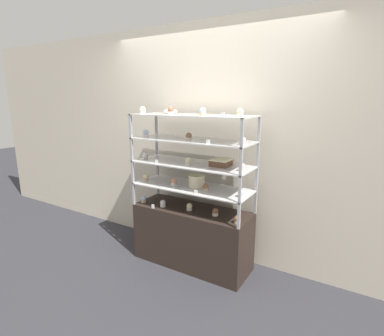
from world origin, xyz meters
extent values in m
plane|color=#2D2D33|center=(0.00, 0.00, 0.00)|extent=(20.00, 20.00, 0.00)
cube|color=beige|center=(0.00, 0.38, 1.30)|extent=(8.00, 0.05, 2.60)
cube|color=black|center=(0.00, 0.00, 0.32)|extent=(1.27, 0.46, 0.64)
cube|color=#99999E|center=(-0.62, 0.22, 0.77)|extent=(0.02, 0.02, 0.25)
cube|color=#99999E|center=(0.62, 0.22, 0.77)|extent=(0.02, 0.02, 0.25)
cube|color=#99999E|center=(-0.62, -0.22, 0.77)|extent=(0.02, 0.02, 0.25)
cube|color=#99999E|center=(0.62, -0.22, 0.77)|extent=(0.02, 0.02, 0.25)
cube|color=silver|center=(0.00, 0.00, 0.89)|extent=(1.27, 0.46, 0.01)
cube|color=#99999E|center=(-0.62, 0.22, 1.02)|extent=(0.02, 0.02, 0.25)
cube|color=#99999E|center=(0.62, 0.22, 1.02)|extent=(0.02, 0.02, 0.25)
cube|color=#99999E|center=(-0.62, -0.22, 1.02)|extent=(0.02, 0.02, 0.25)
cube|color=#99999E|center=(0.62, -0.22, 1.02)|extent=(0.02, 0.02, 0.25)
cube|color=silver|center=(0.00, 0.00, 1.13)|extent=(1.27, 0.46, 0.01)
cube|color=#99999E|center=(-0.62, 0.22, 1.26)|extent=(0.02, 0.02, 0.25)
cube|color=#99999E|center=(0.62, 0.22, 1.26)|extent=(0.02, 0.02, 0.25)
cube|color=#99999E|center=(-0.62, -0.22, 1.26)|extent=(0.02, 0.02, 0.25)
cube|color=#99999E|center=(0.62, -0.22, 1.26)|extent=(0.02, 0.02, 0.25)
cube|color=silver|center=(0.00, 0.00, 1.38)|extent=(1.27, 0.46, 0.01)
cube|color=#99999E|center=(-0.62, 0.22, 1.51)|extent=(0.02, 0.02, 0.25)
cube|color=#99999E|center=(0.62, 0.22, 1.51)|extent=(0.02, 0.02, 0.25)
cube|color=#99999E|center=(-0.62, -0.22, 1.51)|extent=(0.02, 0.02, 0.25)
cube|color=#99999E|center=(0.62, -0.22, 1.51)|extent=(0.02, 0.02, 0.25)
cube|color=silver|center=(0.00, 0.00, 1.63)|extent=(1.27, 0.46, 0.01)
cylinder|color=beige|center=(0.04, 0.02, 0.94)|extent=(0.16, 0.16, 0.10)
cylinder|color=#F4EAB2|center=(0.04, 0.02, 1.01)|extent=(0.17, 0.17, 0.02)
cube|color=brown|center=(0.31, 0.04, 1.17)|extent=(0.18, 0.18, 0.06)
cube|color=#F4EAB2|center=(0.31, 0.04, 1.20)|extent=(0.18, 0.18, 0.01)
cylinder|color=#CCB28C|center=(-0.57, -0.12, 0.66)|extent=(0.06, 0.06, 0.03)
sphere|color=silver|center=(-0.57, -0.12, 0.69)|extent=(0.06, 0.06, 0.06)
cylinder|color=white|center=(-0.30, -0.11, 0.66)|extent=(0.06, 0.06, 0.03)
sphere|color=white|center=(-0.30, -0.11, 0.69)|extent=(0.06, 0.06, 0.06)
cylinder|color=beige|center=(0.00, -0.05, 0.66)|extent=(0.06, 0.06, 0.03)
sphere|color=#F4EAB2|center=(0.00, -0.05, 0.69)|extent=(0.06, 0.06, 0.06)
cylinder|color=white|center=(0.30, -0.04, 0.66)|extent=(0.06, 0.06, 0.03)
sphere|color=#8C5B42|center=(0.30, -0.04, 0.69)|extent=(0.06, 0.06, 0.06)
cylinder|color=#CCB28C|center=(0.57, -0.11, 0.66)|extent=(0.06, 0.06, 0.03)
sphere|color=#8C5B42|center=(0.57, -0.11, 0.69)|extent=(0.06, 0.06, 0.06)
cube|color=white|center=(-0.36, -0.21, 0.66)|extent=(0.04, 0.00, 0.04)
cylinder|color=#CCB28C|center=(-0.57, -0.06, 0.90)|extent=(0.06, 0.06, 0.03)
sphere|color=#F4EAB2|center=(-0.57, -0.06, 0.94)|extent=(0.06, 0.06, 0.06)
cylinder|color=white|center=(-0.20, -0.05, 0.90)|extent=(0.06, 0.06, 0.03)
sphere|color=#E5996B|center=(-0.20, -0.05, 0.94)|extent=(0.06, 0.06, 0.06)
cylinder|color=#CCB28C|center=(0.19, -0.05, 0.90)|extent=(0.06, 0.06, 0.03)
sphere|color=#8C5B42|center=(0.19, -0.05, 0.94)|extent=(0.06, 0.06, 0.06)
cylinder|color=beige|center=(0.58, -0.06, 0.90)|extent=(0.06, 0.06, 0.03)
sphere|color=silver|center=(0.58, -0.06, 0.94)|extent=(0.06, 0.06, 0.06)
cube|color=white|center=(0.17, -0.21, 0.91)|extent=(0.04, 0.00, 0.04)
cylinder|color=beige|center=(-0.58, -0.06, 1.15)|extent=(0.06, 0.06, 0.02)
sphere|color=white|center=(-0.58, -0.06, 1.18)|extent=(0.06, 0.06, 0.06)
cylinder|color=beige|center=(-0.01, -0.06, 1.15)|extent=(0.06, 0.06, 0.02)
sphere|color=#F4EAB2|center=(-0.01, -0.06, 1.18)|extent=(0.06, 0.06, 0.06)
cylinder|color=beige|center=(0.57, -0.05, 1.15)|extent=(0.06, 0.06, 0.02)
sphere|color=silver|center=(0.57, -0.05, 1.18)|extent=(0.06, 0.06, 0.06)
cube|color=white|center=(-0.30, -0.21, 1.16)|extent=(0.04, 0.00, 0.04)
cylinder|color=white|center=(-0.56, -0.05, 1.40)|extent=(0.06, 0.06, 0.02)
sphere|color=silver|center=(-0.56, -0.05, 1.43)|extent=(0.06, 0.06, 0.06)
cylinder|color=beige|center=(-0.01, -0.05, 1.40)|extent=(0.06, 0.06, 0.02)
sphere|color=#8C5B42|center=(-0.01, -0.05, 1.43)|extent=(0.06, 0.06, 0.06)
cylinder|color=beige|center=(0.57, -0.07, 1.40)|extent=(0.06, 0.06, 0.02)
sphere|color=silver|center=(0.57, -0.07, 1.43)|extent=(0.06, 0.06, 0.06)
cube|color=white|center=(0.30, -0.21, 1.41)|extent=(0.04, 0.00, 0.04)
cylinder|color=beige|center=(-0.57, -0.08, 1.65)|extent=(0.06, 0.06, 0.03)
sphere|color=#F4EAB2|center=(-0.57, -0.08, 1.68)|extent=(0.06, 0.06, 0.06)
cylinder|color=white|center=(-0.20, -0.08, 1.65)|extent=(0.06, 0.06, 0.03)
sphere|color=#8C5B42|center=(-0.20, -0.08, 1.68)|extent=(0.06, 0.06, 0.06)
cylinder|color=#CCB28C|center=(0.19, -0.12, 1.65)|extent=(0.06, 0.06, 0.03)
sphere|color=silver|center=(0.19, -0.12, 1.68)|extent=(0.06, 0.06, 0.06)
cylinder|color=beige|center=(0.56, -0.13, 1.65)|extent=(0.06, 0.06, 0.03)
sphere|color=#F4EAB2|center=(0.56, -0.13, 1.68)|extent=(0.06, 0.06, 0.06)
cube|color=white|center=(0.44, -0.21, 1.66)|extent=(0.04, 0.00, 0.04)
torus|color=#EFE5CC|center=(-0.31, 0.06, 1.66)|extent=(0.15, 0.15, 0.04)
camera|label=1|loc=(1.57, -2.58, 1.80)|focal=28.00mm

